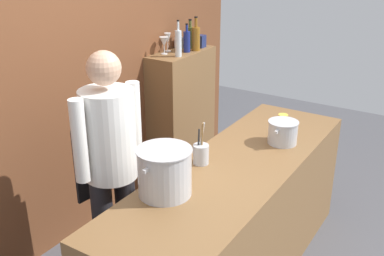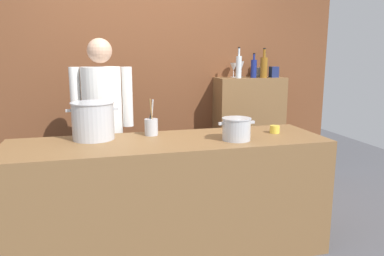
# 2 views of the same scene
# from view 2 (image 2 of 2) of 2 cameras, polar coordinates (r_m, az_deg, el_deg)

# --- Properties ---
(ground_plane) EXTENTS (8.00, 8.00, 0.00)m
(ground_plane) POSITION_cam_2_polar(r_m,az_deg,el_deg) (3.10, -3.32, -18.32)
(ground_plane) COLOR #4C4C51
(brick_back_panel) EXTENTS (4.40, 0.10, 3.00)m
(brick_back_panel) POSITION_cam_2_polar(r_m,az_deg,el_deg) (4.07, -7.58, 10.82)
(brick_back_panel) COLOR brown
(brick_back_panel) RESTS_ON ground_plane
(prep_counter) EXTENTS (2.37, 0.70, 0.90)m
(prep_counter) POSITION_cam_2_polar(r_m,az_deg,el_deg) (2.90, -3.42, -10.57)
(prep_counter) COLOR brown
(prep_counter) RESTS_ON ground_plane
(bar_cabinet) EXTENTS (0.76, 0.32, 1.27)m
(bar_cabinet) POSITION_cam_2_polar(r_m,az_deg,el_deg) (4.28, 8.65, -0.87)
(bar_cabinet) COLOR brown
(bar_cabinet) RESTS_ON ground_plane
(chef) EXTENTS (0.53, 0.38, 1.66)m
(chef) POSITION_cam_2_polar(r_m,az_deg,el_deg) (3.36, -13.49, 1.32)
(chef) COLOR black
(chef) RESTS_ON ground_plane
(stockpot_large) EXTENTS (0.38, 0.32, 0.28)m
(stockpot_large) POSITION_cam_2_polar(r_m,az_deg,el_deg) (2.87, -14.92, 1.09)
(stockpot_large) COLOR #B7BABF
(stockpot_large) RESTS_ON prep_counter
(stockpot_small) EXTENTS (0.28, 0.22, 0.17)m
(stockpot_small) POSITION_cam_2_polar(r_m,az_deg,el_deg) (2.77, 6.83, -0.15)
(stockpot_small) COLOR #B7BABF
(stockpot_small) RESTS_ON prep_counter
(utensil_crock) EXTENTS (0.10, 0.10, 0.29)m
(utensil_crock) POSITION_cam_2_polar(r_m,az_deg,el_deg) (2.93, -6.26, 0.26)
(utensil_crock) COLOR #B7BABF
(utensil_crock) RESTS_ON prep_counter
(butter_jar) EXTENTS (0.08, 0.08, 0.06)m
(butter_jar) POSITION_cam_2_polar(r_m,az_deg,el_deg) (3.08, 12.56, -0.19)
(butter_jar) COLOR yellow
(butter_jar) RESTS_ON prep_counter
(wine_bottle_amber) EXTENTS (0.08, 0.08, 0.32)m
(wine_bottle_amber) POSITION_cam_2_polar(r_m,az_deg,el_deg) (4.15, 10.94, 9.18)
(wine_bottle_amber) COLOR #8C5919
(wine_bottle_amber) RESTS_ON bar_cabinet
(wine_bottle_cobalt) EXTENTS (0.06, 0.06, 0.27)m
(wine_bottle_cobalt) POSITION_cam_2_polar(r_m,az_deg,el_deg) (4.14, 9.43, 9.02)
(wine_bottle_cobalt) COLOR navy
(wine_bottle_cobalt) RESTS_ON bar_cabinet
(wine_bottle_clear) EXTENTS (0.06, 0.06, 0.33)m
(wine_bottle_clear) POSITION_cam_2_polar(r_m,az_deg,el_deg) (4.04, 7.17, 9.34)
(wine_bottle_clear) COLOR silver
(wine_bottle_clear) RESTS_ON bar_cabinet
(wine_bottle_olive) EXTENTS (0.08, 0.08, 0.28)m
(wine_bottle_olive) POSITION_cam_2_polar(r_m,az_deg,el_deg) (4.26, 10.98, 9.10)
(wine_bottle_olive) COLOR #475123
(wine_bottle_olive) RESTS_ON bar_cabinet
(wine_glass_short) EXTENTS (0.06, 0.06, 0.17)m
(wine_glass_short) POSITION_cam_2_polar(r_m,az_deg,el_deg) (4.26, 7.55, 9.35)
(wine_glass_short) COLOR silver
(wine_glass_short) RESTS_ON bar_cabinet
(wine_glass_tall) EXTENTS (0.08, 0.08, 0.16)m
(wine_glass_tall) POSITION_cam_2_polar(r_m,az_deg,el_deg) (4.19, 6.38, 9.25)
(wine_glass_tall) COLOR silver
(wine_glass_tall) RESTS_ON bar_cabinet
(spice_tin_navy) EXTENTS (0.08, 0.08, 0.12)m
(spice_tin_navy) POSITION_cam_2_polar(r_m,az_deg,el_deg) (4.24, 12.42, 8.38)
(spice_tin_navy) COLOR navy
(spice_tin_navy) RESTS_ON bar_cabinet
(spice_tin_silver) EXTENTS (0.08, 0.08, 0.11)m
(spice_tin_silver) POSITION_cam_2_polar(r_m,az_deg,el_deg) (4.32, 9.85, 8.44)
(spice_tin_silver) COLOR #B2B2B7
(spice_tin_silver) RESTS_ON bar_cabinet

